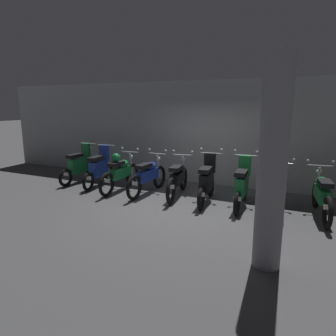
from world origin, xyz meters
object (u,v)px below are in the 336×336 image
Objects in this scene: motorbike_slot_0 at (80,165)px; motorbike_slot_4 at (178,178)px; motorbike_slot_3 at (148,176)px; motorbike_slot_5 at (207,181)px; support_pillar at (273,165)px; motorbike_slot_1 at (99,168)px; motorbike_slot_2 at (120,172)px; motorbike_slot_8 at (322,195)px; motorbike_slot_6 at (242,185)px; motorbike_slot_7 at (280,191)px.

motorbike_slot_4 is (3.35, -0.10, -0.03)m from motorbike_slot_0.
motorbike_slot_5 is at bearing -1.99° from motorbike_slot_3.
motorbike_slot_1 is at bearing 152.51° from support_pillar.
motorbike_slot_3 is at bearing 5.00° from motorbike_slot_2.
motorbike_slot_4 is 3.86m from support_pillar.
motorbike_slot_3 is 1.67m from motorbike_slot_5.
support_pillar is (-0.77, -2.60, 1.04)m from motorbike_slot_8.
motorbike_slot_2 is at bearing 149.65° from support_pillar.
motorbike_slot_6 is (3.35, 0.04, -0.00)m from motorbike_slot_2.
motorbike_slot_6 is at bearing -2.60° from motorbike_slot_0.
motorbike_slot_5 is 0.84m from motorbike_slot_6.
motorbike_slot_3 is (2.52, -0.20, -0.03)m from motorbike_slot_0.
support_pillar reaches higher than motorbike_slot_3.
motorbike_slot_6 is 1.68m from motorbike_slot_8.
motorbike_slot_0 is 4.20m from motorbike_slot_5.
support_pillar is at bearing -106.49° from motorbike_slot_8.
motorbike_slot_7 is at bearing 91.52° from support_pillar.
motorbike_slot_6 is (1.68, -0.13, 0.04)m from motorbike_slot_4.
motorbike_slot_6 reaches higher than motorbike_slot_0.
motorbike_slot_6 reaches higher than motorbike_slot_8.
motorbike_slot_1 reaches higher than motorbike_slot_8.
motorbike_slot_7 is at bearing 0.36° from motorbike_slot_2.
motorbike_slot_0 is at bearing 178.31° from motorbike_slot_4.
motorbike_slot_0 is at bearing 172.64° from motorbike_slot_1.
motorbike_slot_7 is (5.87, -0.24, -0.03)m from motorbike_slot_0.
motorbike_slot_4 is 1.15× the size of motorbike_slot_5.
motorbike_slot_2 is 1.00× the size of motorbike_slot_3.
motorbike_slot_5 is (1.67, -0.06, 0.04)m from motorbike_slot_3.
motorbike_slot_0 reaches higher than motorbike_slot_3.
motorbike_slot_2 is at bearing -10.86° from motorbike_slot_1.
motorbike_slot_6 is 0.55× the size of support_pillar.
motorbike_slot_2 is at bearing -179.65° from motorbike_slot_5.
motorbike_slot_7 is (2.52, -0.14, 0.00)m from motorbike_slot_4.
motorbike_slot_5 is (2.51, 0.02, -0.00)m from motorbike_slot_2.
motorbike_slot_0 reaches higher than motorbike_slot_2.
support_pillar is at bearing -24.96° from motorbike_slot_0.
motorbike_slot_4 is (0.83, 0.10, 0.00)m from motorbike_slot_3.
motorbike_slot_5 is at bearing -2.50° from motorbike_slot_1.
motorbike_slot_6 is at bearing -177.72° from motorbike_slot_8.
motorbike_slot_5 is at bearing -177.89° from motorbike_slot_8.
motorbike_slot_2 and motorbike_slot_7 have the same top height.
motorbike_slot_6 reaches higher than motorbike_slot_1.
motorbike_slot_7 is 2.73m from support_pillar.
motorbike_slot_3 is at bearing 178.01° from motorbike_slot_5.
support_pillar is at bearing -36.90° from motorbike_slot_3.
motorbike_slot_1 is 3.36m from motorbike_slot_5.
motorbike_slot_1 is 1.69m from motorbike_slot_3.
motorbike_slot_2 is 0.84m from motorbike_slot_3.
motorbike_slot_2 is 4.19m from motorbike_slot_7.
motorbike_slot_8 is (4.19, 0.03, 0.00)m from motorbike_slot_3.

